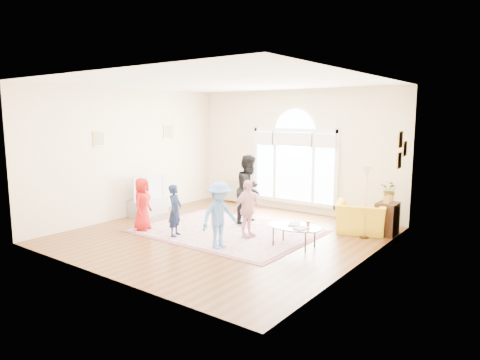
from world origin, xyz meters
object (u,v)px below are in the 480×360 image
Objects in this scene: area_rug at (226,231)px; coffee_table at (294,227)px; tv_console at (148,207)px; armchair at (361,218)px; television at (148,187)px.

area_rug is 3.24× the size of coffee_table.
tv_console is at bearing 179.11° from area_rug.
tv_console is 0.97× the size of armchair.
coffee_table is at bearing -3.49° from area_rug.
armchair is (0.65, 1.77, -0.07)m from coffee_table.
area_rug is 3.35× the size of television.
television is 5.29m from armchair.
television is 1.04× the size of armchair.
area_rug is at bearing 16.88° from armchair.
television is (-2.60, 0.04, 0.72)m from area_rug.
tv_console is 0.90× the size of coffee_table.
television is 0.97× the size of coffee_table.
television is 4.38m from coffee_table.
television is (0.01, -0.00, 0.52)m from tv_console.
armchair is at bearing 17.90° from television.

